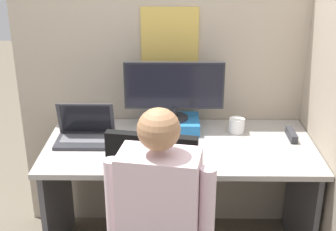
% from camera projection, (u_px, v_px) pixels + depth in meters
% --- Properties ---
extents(cubicle_panel_back, '(2.03, 0.05, 1.70)m').
position_uv_depth(cubicle_panel_back, '(179.00, 104.00, 2.97)').
color(cubicle_panel_back, tan).
rests_on(cubicle_panel_back, ground).
extents(cubicle_panel_right, '(0.04, 1.36, 1.70)m').
position_uv_depth(cubicle_panel_right, '(325.00, 136.00, 2.55)').
color(cubicle_panel_right, tan).
rests_on(cubicle_panel_right, ground).
extents(desk, '(1.53, 0.72, 0.76)m').
position_uv_depth(desk, '(180.00, 172.00, 2.73)').
color(desk, '#9E9993').
rests_on(desk, ground).
extents(paper_box, '(0.30, 0.24, 0.07)m').
position_uv_depth(paper_box, '(174.00, 124.00, 2.83)').
color(paper_box, '#236BAD').
rests_on(paper_box, desk).
extents(monitor, '(0.59, 0.17, 0.35)m').
position_uv_depth(monitor, '(174.00, 88.00, 2.75)').
color(monitor, '#232328').
rests_on(monitor, paper_box).
extents(laptop, '(0.32, 0.21, 0.22)m').
position_uv_depth(laptop, '(85.00, 134.00, 2.67)').
color(laptop, '#2D2D33').
rests_on(laptop, desk).
extents(mouse, '(0.07, 0.05, 0.03)m').
position_uv_depth(mouse, '(130.00, 153.00, 2.51)').
color(mouse, silver).
rests_on(mouse, desk).
extents(stapler, '(0.04, 0.16, 0.05)m').
position_uv_depth(stapler, '(292.00, 135.00, 2.72)').
color(stapler, '#2D2D33').
rests_on(stapler, desk).
extents(carrot_toy, '(0.05, 0.15, 0.05)m').
position_uv_depth(carrot_toy, '(197.00, 163.00, 2.40)').
color(carrot_toy, orange).
rests_on(carrot_toy, desk).
extents(person, '(0.47, 0.48, 1.25)m').
position_uv_depth(person, '(162.00, 230.00, 1.98)').
color(person, black).
rests_on(person, ground).
extents(coffee_mug, '(0.09, 0.09, 0.09)m').
position_uv_depth(coffee_mug, '(237.00, 125.00, 2.79)').
color(coffee_mug, white).
rests_on(coffee_mug, desk).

